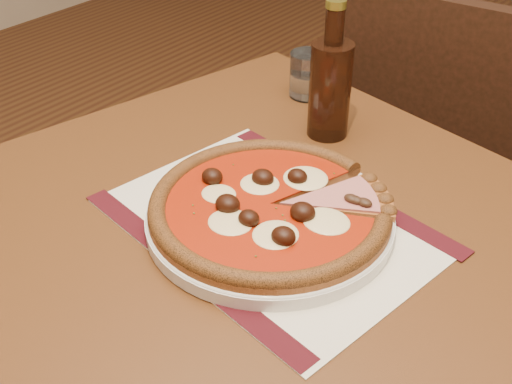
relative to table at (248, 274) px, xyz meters
The scene contains 8 objects.
table is the anchor object (origin of this frame).
chair_far 0.71m from the table, 91.09° to the left, with size 0.44×0.44×0.89m.
placemat 0.11m from the table, ahead, with size 0.42×0.30×0.00m, color silver.
plate 0.12m from the table, ahead, with size 0.32×0.32×0.02m, color white.
pizza 0.14m from the table, ahead, with size 0.31×0.31×0.04m.
ham_slice 0.19m from the table, 37.78° to the left, with size 0.13×0.14×0.02m.
water_glass 0.40m from the table, 111.47° to the left, with size 0.07×0.07×0.08m, color white.
bottle 0.32m from the table, 98.02° to the left, with size 0.07×0.07×0.22m.
Camera 1 is at (0.63, -1.30, 1.27)m, focal length 45.00 mm.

